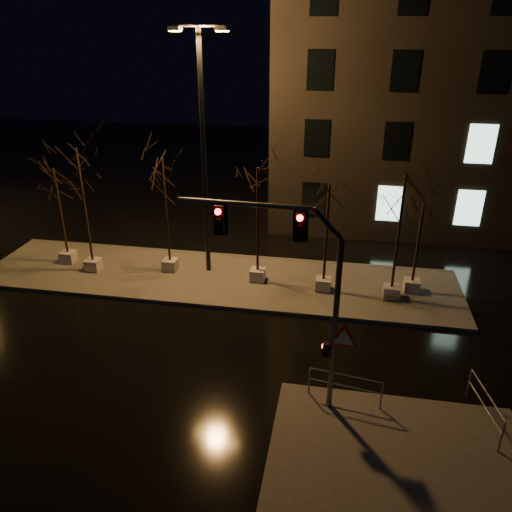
# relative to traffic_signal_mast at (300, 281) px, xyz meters

# --- Properties ---
(ground) EXTENTS (90.00, 90.00, 0.00)m
(ground) POSITION_rel_traffic_signal_mast_xyz_m (-4.51, 1.73, -4.32)
(ground) COLOR black
(ground) RESTS_ON ground
(median) EXTENTS (22.00, 5.00, 0.15)m
(median) POSITION_rel_traffic_signal_mast_xyz_m (-4.51, 7.73, -4.25)
(median) COLOR #4E4C45
(median) RESTS_ON ground
(sidewalk_corner) EXTENTS (7.00, 5.00, 0.15)m
(sidewalk_corner) POSITION_rel_traffic_signal_mast_xyz_m (2.99, -1.77, -4.25)
(sidewalk_corner) COLOR #4E4C45
(sidewalk_corner) RESTS_ON ground
(building) EXTENTS (25.00, 12.00, 15.00)m
(building) POSITION_rel_traffic_signal_mast_xyz_m (9.49, 19.73, 3.18)
(building) COLOR black
(building) RESTS_ON ground
(tree_0) EXTENTS (1.80, 1.80, 4.83)m
(tree_0) POSITION_rel_traffic_signal_mast_xyz_m (-12.06, 8.03, -0.51)
(tree_0) COLOR #B5B1A9
(tree_0) RESTS_ON median
(tree_1) EXTENTS (1.80, 1.80, 5.99)m
(tree_1) POSITION_rel_traffic_signal_mast_xyz_m (-10.44, 7.41, 0.37)
(tree_1) COLOR #B5B1A9
(tree_1) RESTS_ON median
(tree_2) EXTENTS (1.80, 1.80, 5.54)m
(tree_2) POSITION_rel_traffic_signal_mast_xyz_m (-6.82, 8.04, 0.03)
(tree_2) COLOR #B5B1A9
(tree_2) RESTS_ON median
(tree_3) EXTENTS (1.80, 1.80, 5.39)m
(tree_3) POSITION_rel_traffic_signal_mast_xyz_m (-2.56, 7.74, -0.08)
(tree_3) COLOR #B5B1A9
(tree_3) RESTS_ON median
(tree_4) EXTENTS (1.80, 1.80, 4.93)m
(tree_4) POSITION_rel_traffic_signal_mast_xyz_m (0.44, 7.35, -0.43)
(tree_4) COLOR #B5B1A9
(tree_4) RESTS_ON median
(tree_5) EXTENTS (1.80, 1.80, 5.57)m
(tree_5) POSITION_rel_traffic_signal_mast_xyz_m (3.33, 7.15, 0.05)
(tree_5) COLOR #B5B1A9
(tree_5) RESTS_ON median
(tree_6) EXTENTS (1.80, 1.80, 4.22)m
(tree_6) POSITION_rel_traffic_signal_mast_xyz_m (4.26, 7.89, -0.97)
(tree_6) COLOR #B5B1A9
(tree_6) RESTS_ON median
(traffic_signal_mast) EXTENTS (5.20, 0.33, 6.35)m
(traffic_signal_mast) POSITION_rel_traffic_signal_mast_xyz_m (0.00, 0.00, 0.00)
(traffic_signal_mast) COLOR #595C61
(traffic_signal_mast) RESTS_ON sidewalk_corner
(streetlight_main) EXTENTS (2.64, 0.94, 10.66)m
(streetlight_main) POSITION_rel_traffic_signal_mast_xyz_m (-5.05, 8.40, 1.98)
(streetlight_main) COLOR black
(streetlight_main) RESTS_ON median
(guard_rail_a) EXTENTS (2.25, 0.40, 0.98)m
(guard_rail_a) POSITION_rel_traffic_signal_mast_xyz_m (1.47, 0.23, -3.53)
(guard_rail_a) COLOR #595C61
(guard_rail_a) RESTS_ON sidewalk_corner
(guard_rail_b) EXTENTS (0.47, 2.24, 1.08)m
(guard_rail_b) POSITION_rel_traffic_signal_mast_xyz_m (5.46, -0.01, -3.48)
(guard_rail_b) COLOR #595C61
(guard_rail_b) RESTS_ON sidewalk_corner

